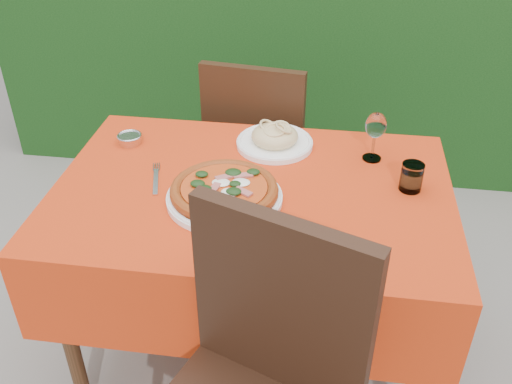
# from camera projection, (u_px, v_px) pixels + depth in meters

# --- Properties ---
(ground) EXTENTS (60.00, 60.00, 0.00)m
(ground) POSITION_uv_depth(u_px,v_px,m) (253.00, 347.00, 2.22)
(ground) COLOR slate
(ground) RESTS_ON ground
(dining_table) EXTENTS (1.26, 0.86, 0.75)m
(dining_table) POSITION_uv_depth(u_px,v_px,m) (252.00, 226.00, 1.89)
(dining_table) COLOR #442715
(dining_table) RESTS_ON ground
(chair_far) EXTENTS (0.47, 0.47, 0.93)m
(chair_far) POSITION_uv_depth(u_px,v_px,m) (259.00, 146.00, 2.46)
(chair_far) COLOR black
(chair_far) RESTS_ON ground
(pizza_plate) EXTENTS (0.36, 0.36, 0.07)m
(pizza_plate) POSITION_uv_depth(u_px,v_px,m) (224.00, 192.00, 1.73)
(pizza_plate) COLOR white
(pizza_plate) RESTS_ON dining_table
(pasta_plate) EXTENTS (0.27, 0.27, 0.08)m
(pasta_plate) POSITION_uv_depth(u_px,v_px,m) (275.00, 139.00, 2.01)
(pasta_plate) COLOR white
(pasta_plate) RESTS_ON dining_table
(water_glass) EXTENTS (0.07, 0.07, 0.09)m
(water_glass) POSITION_uv_depth(u_px,v_px,m) (411.00, 178.00, 1.77)
(water_glass) COLOR silver
(water_glass) RESTS_ON dining_table
(wine_glass) EXTENTS (0.07, 0.07, 0.17)m
(wine_glass) POSITION_uv_depth(u_px,v_px,m) (376.00, 127.00, 1.88)
(wine_glass) COLOR silver
(wine_glass) RESTS_ON dining_table
(fork) EXTENTS (0.08, 0.21, 0.01)m
(fork) POSITION_uv_depth(u_px,v_px,m) (156.00, 182.00, 1.83)
(fork) COLOR silver
(fork) RESTS_ON dining_table
(steel_ramekin) EXTENTS (0.08, 0.08, 0.03)m
(steel_ramekin) POSITION_uv_depth(u_px,v_px,m) (130.00, 139.00, 2.04)
(steel_ramekin) COLOR silver
(steel_ramekin) RESTS_ON dining_table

